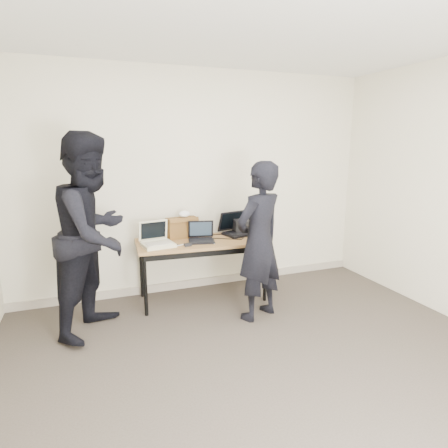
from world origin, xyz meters
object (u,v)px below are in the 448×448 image
laptop_center (201,237)px  equipment_box (246,226)px  person_typist (259,242)px  leather_satchel (182,227)px  person_observer (94,235)px  laptop_right (237,229)px  desk (202,246)px  laptop_beige (157,241)px

laptop_center → equipment_box: bearing=30.5°
laptop_center → person_typist: bearing=-42.5°
leather_satchel → person_observer: (-1.01, -0.54, 0.12)m
laptop_right → leather_satchel: size_ratio=1.19×
desk → laptop_right: bearing=22.5°
desk → laptop_beige: 0.54m
desk → equipment_box: (0.63, 0.19, 0.14)m
person_observer → laptop_center: bearing=-41.1°
laptop_center → leather_satchel: bearing=138.7°
laptop_center → leather_satchel: (-0.16, 0.23, 0.08)m
laptop_center → leather_satchel: size_ratio=0.93×
laptop_center → equipment_box: (0.65, 0.20, 0.03)m
laptop_right → equipment_box: 0.13m
laptop_beige → leather_satchel: 0.44m
laptop_beige → equipment_box: 1.18m
desk → laptop_center: laptop_center is taller
desk → laptop_beige: laptop_beige is taller
laptop_center → laptop_right: (0.52, 0.18, 0.01)m
equipment_box → person_typist: size_ratio=0.18×
leather_satchel → person_typist: (0.59, -0.87, -0.02)m
desk → person_typist: (0.41, -0.64, 0.17)m
laptop_beige → laptop_right: bearing=2.5°
laptop_beige → equipment_box: bearing=2.4°
desk → person_observer: 1.27m
laptop_center → person_typist: person_typist is taller
person_typist → person_observer: size_ratio=0.86×
desk → leather_satchel: bearing=131.9°
equipment_box → person_observer: size_ratio=0.15×
laptop_center → person_observer: 1.23m
laptop_beige → leather_satchel: laptop_beige is taller
person_observer → leather_satchel: bearing=-27.6°
laptop_center → equipment_box: size_ratio=1.19×
desk → person_observer: (-1.19, -0.32, 0.31)m
desk → equipment_box: bearing=20.8°
desk → person_observer: bearing=-161.2°
laptop_beige → person_observer: bearing=-164.8°
laptop_beige → laptop_right: size_ratio=0.83×
laptop_center → person_observer: size_ratio=0.18×
equipment_box → person_typist: (-0.22, -0.83, 0.03)m
equipment_box → person_observer: 1.90m
laptop_right → person_observer: person_observer is taller
leather_satchel → equipment_box: size_ratio=1.28×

